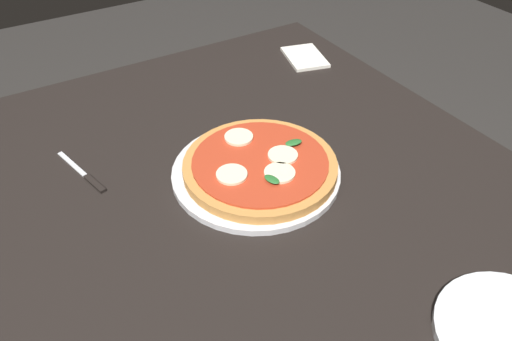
# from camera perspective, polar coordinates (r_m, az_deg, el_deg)

# --- Properties ---
(dining_table) EXTENTS (1.16, 1.05, 0.77)m
(dining_table) POSITION_cam_1_polar(r_m,az_deg,el_deg) (0.94, -1.64, -8.25)
(dining_table) COLOR black
(dining_table) RESTS_ON ground_plane
(serving_tray) EXTENTS (0.31, 0.31, 0.01)m
(serving_tray) POSITION_cam_1_polar(r_m,az_deg,el_deg) (0.91, 0.00, -0.19)
(serving_tray) COLOR silver
(serving_tray) RESTS_ON dining_table
(pizza) EXTENTS (0.28, 0.28, 0.03)m
(pizza) POSITION_cam_1_polar(r_m,az_deg,el_deg) (0.90, 0.48, 0.62)
(pizza) COLOR #C6843F
(pizza) RESTS_ON serving_tray
(napkin) EXTENTS (0.15, 0.12, 0.01)m
(napkin) POSITION_cam_1_polar(r_m,az_deg,el_deg) (1.31, 5.66, 12.92)
(napkin) COLOR white
(napkin) RESTS_ON dining_table
(knife) EXTENTS (0.16, 0.05, 0.01)m
(knife) POSITION_cam_1_polar(r_m,az_deg,el_deg) (0.96, -19.03, -0.63)
(knife) COLOR black
(knife) RESTS_ON dining_table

